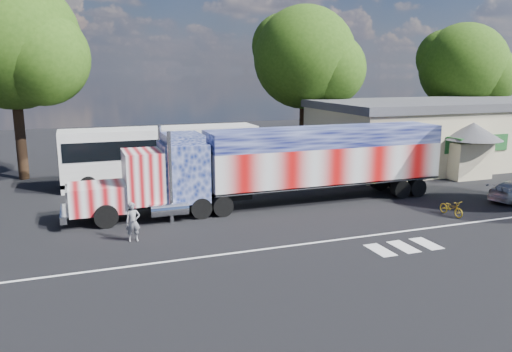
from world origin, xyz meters
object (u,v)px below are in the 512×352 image
object	(u,v)px
coach_bus	(162,155)
tree_far_ne	(465,68)
tree_ne_a	(306,58)
tree_nw_a	(14,42)
semi_truck	(283,163)
woman	(133,222)
bicycle	(451,208)

from	to	relation	value
coach_bus	tree_far_ne	xyz separation A→B (m)	(30.80, 6.31, 5.87)
tree_ne_a	tree_nw_a	world-z (taller)	tree_nw_a
semi_truck	coach_bus	distance (m)	9.67
woman	semi_truck	bearing A→B (deg)	21.88
semi_truck	coach_bus	world-z (taller)	semi_truck
tree_ne_a	coach_bus	bearing A→B (deg)	-153.92
semi_truck	woman	distance (m)	9.62
tree_far_ne	woman	bearing A→B (deg)	-152.42
tree_ne_a	tree_far_ne	xyz separation A→B (m)	(16.86, -0.52, -0.77)
bicycle	tree_ne_a	xyz separation A→B (m)	(0.94, 19.94, 8.19)
woman	tree_nw_a	world-z (taller)	tree_nw_a
tree_nw_a	bicycle	bearing A→B (deg)	-39.13
woman	tree_nw_a	xyz separation A→B (m)	(-5.61, 16.17, 8.50)
woman	tree_far_ne	bearing A→B (deg)	27.39
semi_truck	tree_far_ne	xyz separation A→B (m)	(25.26, 14.22, 5.46)
bicycle	tree_nw_a	xyz separation A→B (m)	(-21.88, 17.80, 8.97)
bicycle	tree_far_ne	world-z (taller)	tree_far_ne
semi_truck	tree_far_ne	distance (m)	29.50
coach_bus	tree_nw_a	world-z (taller)	tree_nw_a
woman	tree_far_ne	size ratio (longest dim) A/B	0.15
woman	tree_nw_a	distance (m)	19.11
semi_truck	tree_far_ne	size ratio (longest dim) A/B	1.79
woman	tree_ne_a	world-z (taller)	tree_ne_a
tree_ne_a	tree_far_ne	world-z (taller)	tree_ne_a
tree_ne_a	tree_nw_a	distance (m)	22.93
tree_far_ne	tree_ne_a	bearing A→B (deg)	178.24
bicycle	tree_ne_a	world-z (taller)	tree_ne_a
woman	coach_bus	bearing A→B (deg)	73.92
tree_nw_a	tree_far_ne	bearing A→B (deg)	2.35
coach_bus	tree_ne_a	distance (m)	16.89
coach_bus	bicycle	xyz separation A→B (m)	(13.00, -13.12, -1.55)
tree_ne_a	tree_nw_a	size ratio (longest dim) A/B	0.94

